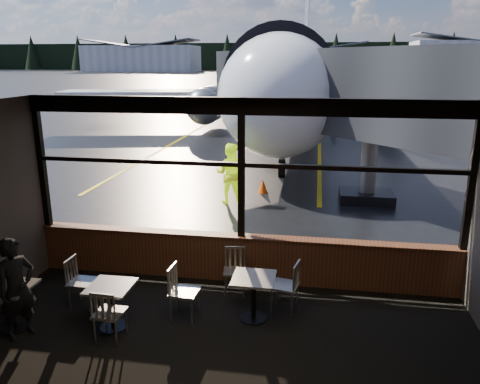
% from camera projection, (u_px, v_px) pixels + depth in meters
% --- Properties ---
extents(ground_plane, '(520.00, 520.00, 0.00)m').
position_uv_depth(ground_plane, '(314.00, 77.00, 123.09)').
color(ground_plane, black).
rests_on(ground_plane, ground).
extents(carpet_floor, '(8.00, 6.00, 0.01)m').
position_uv_depth(carpet_floor, '(205.00, 380.00, 6.24)').
color(carpet_floor, black).
rests_on(carpet_floor, ground).
extents(ceiling, '(8.00, 6.00, 0.04)m').
position_uv_depth(ceiling, '(199.00, 117.00, 5.29)').
color(ceiling, '#38332D').
rests_on(ceiling, ground).
extents(window_sill, '(8.00, 0.28, 0.90)m').
position_uv_depth(window_sill, '(241.00, 259.00, 8.97)').
color(window_sill, '#5C2F1C').
rests_on(window_sill, ground).
extents(window_header, '(8.00, 0.18, 0.30)m').
position_uv_depth(window_header, '(241.00, 106.00, 8.18)').
color(window_header, black).
rests_on(window_header, ground).
extents(mullion_left, '(0.12, 0.12, 2.60)m').
position_uv_depth(mullion_left, '(42.00, 163.00, 9.11)').
color(mullion_left, black).
rests_on(mullion_left, ground).
extents(mullion_centre, '(0.12, 0.12, 2.60)m').
position_uv_depth(mullion_centre, '(241.00, 170.00, 8.49)').
color(mullion_centre, black).
rests_on(mullion_centre, ground).
extents(mullion_right, '(0.12, 0.12, 2.60)m').
position_uv_depth(mullion_right, '(472.00, 179.00, 7.88)').
color(mullion_right, black).
rests_on(mullion_right, ground).
extents(window_transom, '(8.00, 0.10, 0.08)m').
position_uv_depth(window_transom, '(241.00, 165.00, 8.47)').
color(window_transom, black).
rests_on(window_transom, ground).
extents(airliner, '(30.61, 36.68, 11.18)m').
position_uv_depth(airliner, '(299.00, 35.00, 27.38)').
color(airliner, white).
rests_on(airliner, ground_plane).
extents(jet_bridge, '(9.51, 11.63, 5.07)m').
position_uv_depth(jet_bridge, '(400.00, 119.00, 13.07)').
color(jet_bridge, '#29292B').
rests_on(jet_bridge, ground_plane).
extents(cafe_table_near, '(0.69, 0.69, 0.76)m').
position_uv_depth(cafe_table_near, '(254.00, 298.00, 7.63)').
color(cafe_table_near, gray).
rests_on(cafe_table_near, carpet_floor).
extents(cafe_table_mid, '(0.67, 0.67, 0.74)m').
position_uv_depth(cafe_table_mid, '(112.00, 307.00, 7.38)').
color(cafe_table_mid, gray).
rests_on(cafe_table_mid, carpet_floor).
extents(cafe_table_left, '(0.67, 0.67, 0.74)m').
position_uv_depth(cafe_table_left, '(13.00, 308.00, 7.35)').
color(cafe_table_left, gray).
rests_on(cafe_table_left, carpet_floor).
extents(chair_near_e, '(0.59, 0.59, 0.92)m').
position_uv_depth(chair_near_e, '(285.00, 286.00, 7.87)').
color(chair_near_e, beige).
rests_on(chair_near_e, carpet_floor).
extents(chair_near_w, '(0.54, 0.54, 0.93)m').
position_uv_depth(chair_near_w, '(185.00, 293.00, 7.63)').
color(chair_near_w, beige).
rests_on(chair_near_w, carpet_floor).
extents(chair_near_n, '(0.52, 0.52, 0.86)m').
position_uv_depth(chair_near_n, '(235.00, 272.00, 8.47)').
color(chair_near_n, '#B1ACA0').
rests_on(chair_near_n, carpet_floor).
extents(chair_mid_s, '(0.50, 0.50, 0.89)m').
position_uv_depth(chair_mid_s, '(110.00, 314.00, 7.04)').
color(chair_mid_s, beige).
rests_on(chair_mid_s, carpet_floor).
extents(chair_mid_w, '(0.50, 0.50, 0.89)m').
position_uv_depth(chair_mid_w, '(83.00, 283.00, 8.02)').
color(chair_mid_w, '#ACA89B').
rests_on(chair_mid_w, carpet_floor).
extents(passenger, '(0.61, 0.70, 1.61)m').
position_uv_depth(passenger, '(17.00, 289.00, 7.03)').
color(passenger, black).
rests_on(passenger, carpet_floor).
extents(ground_crew, '(0.90, 0.71, 1.80)m').
position_uv_depth(ground_crew, '(230.00, 173.00, 13.86)').
color(ground_crew, '#BFF219').
rests_on(ground_crew, ground_plane).
extents(cone_nose, '(0.32, 0.32, 0.44)m').
position_uv_depth(cone_nose, '(263.00, 186.00, 15.08)').
color(cone_nose, '#F84E07').
rests_on(cone_nose, ground_plane).
extents(hangar_left, '(45.00, 18.00, 11.00)m').
position_uv_depth(hangar_left, '(142.00, 57.00, 189.52)').
color(hangar_left, silver).
rests_on(hangar_left, ground_plane).
extents(hangar_mid, '(38.00, 15.00, 10.00)m').
position_uv_depth(hangar_mid, '(316.00, 59.00, 183.49)').
color(hangar_mid, silver).
rests_on(hangar_mid, ground_plane).
extents(fuel_tank_a, '(8.00, 8.00, 6.00)m').
position_uv_depth(fuel_tank_a, '(240.00, 64.00, 185.86)').
color(fuel_tank_a, silver).
rests_on(fuel_tank_a, ground_plane).
extents(fuel_tank_b, '(8.00, 8.00, 6.00)m').
position_uv_depth(fuel_tank_b, '(265.00, 64.00, 184.30)').
color(fuel_tank_b, silver).
rests_on(fuel_tank_b, ground_plane).
extents(fuel_tank_c, '(8.00, 8.00, 6.00)m').
position_uv_depth(fuel_tank_c, '(290.00, 64.00, 182.74)').
color(fuel_tank_c, silver).
rests_on(fuel_tank_c, ground_plane).
extents(treeline, '(360.00, 3.00, 12.00)m').
position_uv_depth(treeline, '(317.00, 56.00, 206.97)').
color(treeline, black).
rests_on(treeline, ground_plane).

